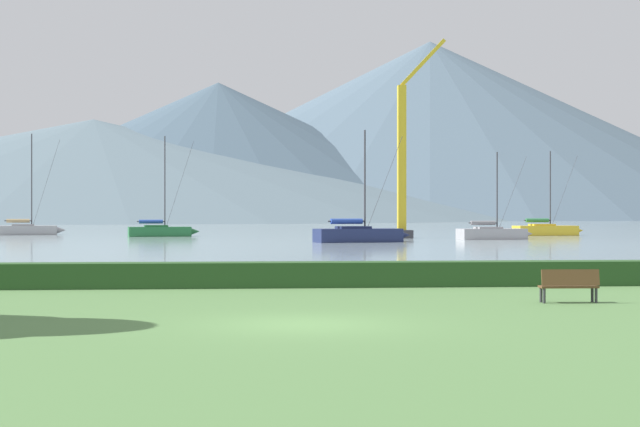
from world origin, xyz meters
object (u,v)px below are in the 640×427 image
at_px(sailboat_slip_5, 359,234).
at_px(dock_crane, 403,170).
at_px(sailboat_slip_9, 493,233).
at_px(sailboat_slip_11, 161,230).
at_px(park_bench_near_path, 569,284).
at_px(sailboat_slip_0, 546,230).
at_px(sailboat_slip_1, 27,229).

relative_size(sailboat_slip_5, dock_crane, 0.48).
height_order(sailboat_slip_9, sailboat_slip_11, sailboat_slip_11).
bearing_deg(park_bench_near_path, dock_crane, 86.38).
height_order(sailboat_slip_0, dock_crane, dock_crane).
relative_size(sailboat_slip_1, sailboat_slip_9, 1.39).
bearing_deg(dock_crane, sailboat_slip_9, -32.91).
height_order(sailboat_slip_1, sailboat_slip_11, sailboat_slip_1).
xyz_separation_m(sailboat_slip_0, sailboat_slip_9, (-9.76, -14.16, -0.05)).
bearing_deg(sailboat_slip_5, sailboat_slip_9, 16.05).
distance_m(sailboat_slip_5, park_bench_near_path, 55.36).
bearing_deg(park_bench_near_path, sailboat_slip_0, 74.63).
bearing_deg(sailboat_slip_0, park_bench_near_path, -114.54).
xyz_separation_m(sailboat_slip_0, sailboat_slip_11, (-41.93, -0.62, -0.02)).
xyz_separation_m(sailboat_slip_5, park_bench_near_path, (-0.90, -55.35, -0.17)).
xyz_separation_m(sailboat_slip_11, dock_crane, (24.46, -8.55, 6.07)).
height_order(sailboat_slip_1, dock_crane, dock_crane).
relative_size(sailboat_slip_0, sailboat_slip_9, 1.12).
relative_size(sailboat_slip_9, sailboat_slip_11, 0.78).
height_order(sailboat_slip_5, dock_crane, dock_crane).
xyz_separation_m(sailboat_slip_9, dock_crane, (-7.71, 4.99, 6.10)).
distance_m(sailboat_slip_1, park_bench_near_path, 91.35).
bearing_deg(sailboat_slip_11, sailboat_slip_5, -59.05).
xyz_separation_m(sailboat_slip_9, sailboat_slip_11, (-32.17, 13.55, 0.03)).
xyz_separation_m(sailboat_slip_1, dock_crane, (40.08, -17.15, 6.05)).
relative_size(sailboat_slip_11, park_bench_near_path, 6.44).
relative_size(sailboat_slip_5, park_bench_near_path, 5.82).
relative_size(sailboat_slip_0, sailboat_slip_5, 0.97).
relative_size(sailboat_slip_0, sailboat_slip_1, 0.81).
height_order(sailboat_slip_0, sailboat_slip_1, sailboat_slip_1).
height_order(sailboat_slip_5, park_bench_near_path, sailboat_slip_5).
bearing_deg(sailboat_slip_0, sailboat_slip_11, 173.79).
bearing_deg(sailboat_slip_0, dock_crane, -159.35).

